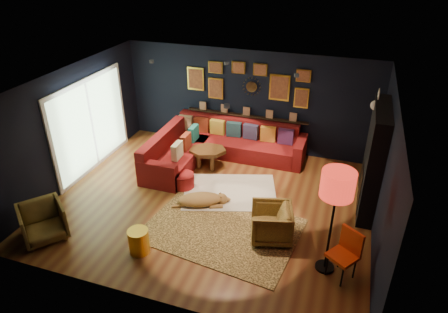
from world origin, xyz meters
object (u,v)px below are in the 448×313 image
(floor_lamp, at_px, (337,188))
(pouf, at_px, (184,180))
(armchair_left, at_px, (42,221))
(gold_stool, at_px, (139,241))
(dog, at_px, (200,197))
(orange_chair, at_px, (346,250))
(sectional, at_px, (213,147))
(armchair_right, at_px, (271,221))
(coffee_table, at_px, (208,152))

(floor_lamp, bearing_deg, pouf, 154.74)
(armchair_left, relative_size, gold_stool, 1.66)
(armchair_left, relative_size, floor_lamp, 0.40)
(pouf, xyz_separation_m, dog, (0.61, -0.55, 0.03))
(armchair_left, height_order, orange_chair, orange_chair)
(pouf, xyz_separation_m, orange_chair, (3.58, -1.61, 0.34))
(sectional, bearing_deg, dog, -77.72)
(armchair_left, bearing_deg, armchair_right, -32.36)
(sectional, bearing_deg, armchair_left, -116.64)
(coffee_table, distance_m, armchair_left, 3.96)
(armchair_left, relative_size, orange_chair, 0.87)
(sectional, distance_m, dog, 2.06)
(pouf, relative_size, armchair_right, 0.63)
(coffee_table, relative_size, pouf, 2.30)
(gold_stool, height_order, floor_lamp, floor_lamp)
(sectional, distance_m, gold_stool, 3.65)
(armchair_left, xyz_separation_m, orange_chair, (5.34, 0.79, 0.14))
(orange_chair, bearing_deg, sectional, 172.88)
(armchair_right, bearing_deg, gold_stool, -77.41)
(armchair_left, bearing_deg, orange_chair, -42.29)
(armchair_right, bearing_deg, pouf, -130.66)
(pouf, distance_m, orange_chair, 3.94)
(pouf, bearing_deg, coffee_table, 79.76)
(armchair_left, xyz_separation_m, armchair_right, (4.00, 1.33, -0.01))
(coffee_table, xyz_separation_m, armchair_right, (2.05, -2.12, -0.02))
(armchair_right, height_order, orange_chair, orange_chair)
(pouf, distance_m, floor_lamp, 3.91)
(pouf, bearing_deg, sectional, 83.20)
(armchair_right, distance_m, orange_chair, 1.46)
(orange_chair, relative_size, dog, 0.71)
(coffee_table, relative_size, orange_chair, 1.23)
(armchair_right, bearing_deg, coffee_table, -150.92)
(gold_stool, bearing_deg, orange_chair, 9.47)
(floor_lamp, bearing_deg, armchair_left, -170.45)
(pouf, bearing_deg, dog, -42.10)
(dog, bearing_deg, gold_stool, -131.12)
(armchair_left, height_order, armchair_right, armchair_left)
(armchair_right, xyz_separation_m, floor_lamp, (1.05, -0.48, 1.25))
(armchair_left, xyz_separation_m, floor_lamp, (5.05, 0.85, 1.24))
(coffee_table, distance_m, gold_stool, 3.24)
(gold_stool, distance_m, floor_lamp, 3.54)
(sectional, bearing_deg, pouf, -96.80)
(gold_stool, relative_size, floor_lamp, 0.24)
(sectional, xyz_separation_m, armchair_left, (-1.94, -3.86, 0.06))
(coffee_table, bearing_deg, sectional, 91.98)
(coffee_table, relative_size, armchair_left, 1.42)
(coffee_table, bearing_deg, gold_stool, -91.57)
(armchair_left, height_order, gold_stool, armchair_left)
(armchair_right, xyz_separation_m, dog, (-1.62, 0.52, -0.16))
(sectional, xyz_separation_m, gold_stool, (-0.07, -3.65, -0.09))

